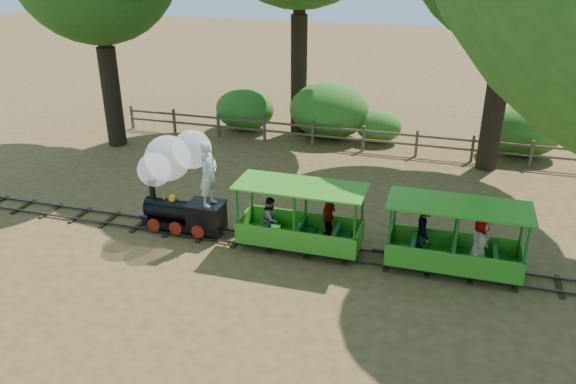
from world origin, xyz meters
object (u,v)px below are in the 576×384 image
(locomotive, at_px, (177,174))
(carriage_front, at_px, (300,223))
(carriage_rear, at_px, (451,241))
(fence, at_px, (338,134))

(locomotive, height_order, carriage_front, locomotive)
(locomotive, bearing_deg, carriage_rear, -0.28)
(carriage_rear, height_order, fence, carriage_rear)
(locomotive, relative_size, carriage_front, 0.91)
(locomotive, relative_size, fence, 0.16)
(locomotive, relative_size, carriage_rear, 0.91)
(carriage_rear, xyz_separation_m, fence, (-4.45, 7.97, -0.23))
(carriage_rear, relative_size, fence, 0.18)
(carriage_front, relative_size, fence, 0.18)
(locomotive, distance_m, fence, 8.46)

